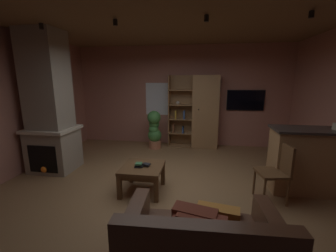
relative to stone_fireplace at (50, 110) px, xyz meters
name	(u,v)px	position (x,y,z in m)	size (l,w,h in m)	color
floor	(165,190)	(2.45, -0.51, -1.28)	(6.00, 5.61, 0.02)	olive
wall_back	(181,96)	(2.45, 2.33, 0.13)	(6.12, 0.06, 2.82)	#AD7060
wall_left	(1,106)	(-0.58, -0.51, 0.13)	(0.06, 5.61, 2.82)	#AD7060
ceiling	(164,14)	(2.45, -0.51, 1.55)	(6.00, 5.61, 0.02)	brown
window_pane_back	(159,99)	(1.81, 2.30, 0.05)	(0.77, 0.01, 0.93)	white
stone_fireplace	(50,110)	(0.00, 0.00, 0.00)	(0.94, 0.81, 2.82)	gray
bookshelf_cabinet	(202,113)	(3.07, 2.06, -0.28)	(1.37, 0.41, 2.00)	#997047
kitchen_bar_counter	(318,161)	(5.00, -0.19, -0.72)	(1.52, 0.59, 1.10)	#997047
leather_couch	(201,252)	(3.08, -2.18, -0.96)	(1.47, 0.92, 0.84)	#4C2D1E
coffee_table	(142,171)	(2.09, -0.62, -0.91)	(0.68, 0.68, 0.46)	brown
table_book_0	(139,166)	(2.04, -0.66, -0.81)	(0.13, 0.11, 0.02)	black
table_book_1	(146,164)	(2.16, -0.62, -0.78)	(0.12, 0.10, 0.02)	black
table_book_2	(139,164)	(2.04, -0.67, -0.76)	(0.10, 0.11, 0.02)	#387247
dining_chair	(277,169)	(4.24, -0.58, -0.74)	(0.49, 0.49, 0.92)	brown
potted_floor_plant	(154,129)	(1.78, 1.75, -0.73)	(0.38, 0.44, 1.06)	#B77051
wall_mounted_tv	(245,100)	(4.24, 2.27, 0.05)	(0.99, 0.06, 0.56)	black
track_light_spot_0	(41,26)	(0.38, -0.44, 1.47)	(0.07, 0.07, 0.09)	black
track_light_spot_1	(115,22)	(1.68, -0.49, 1.47)	(0.07, 0.07, 0.09)	black
track_light_spot_2	(206,18)	(3.07, -0.50, 1.47)	(0.07, 0.07, 0.09)	black
track_light_spot_3	(311,14)	(4.48, -0.48, 1.47)	(0.07, 0.07, 0.09)	black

